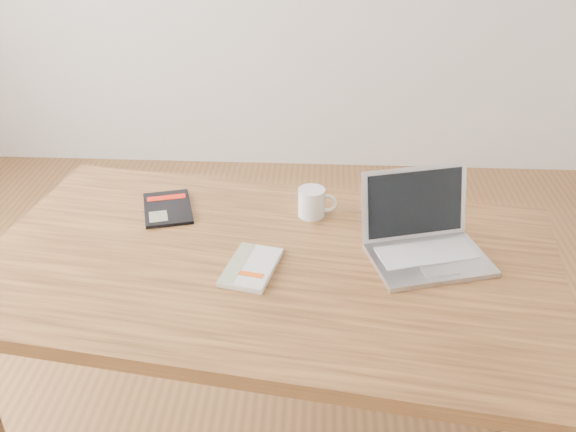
# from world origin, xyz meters

# --- Properties ---
(room) EXTENTS (4.04, 4.04, 2.70)m
(room) POSITION_xyz_m (-0.07, 0.00, 1.36)
(room) COLOR brown
(room) RESTS_ON ground
(desk) EXTENTS (1.65, 1.10, 0.75)m
(desk) POSITION_xyz_m (0.14, -0.19, 0.66)
(desk) COLOR brown
(desk) RESTS_ON ground
(white_guidebook) EXTENTS (0.16, 0.22, 0.02)m
(white_guidebook) POSITION_xyz_m (0.10, -0.24, 0.76)
(white_guidebook) COLOR silver
(white_guidebook) RESTS_ON desk
(black_guidebook) EXTENTS (0.19, 0.24, 0.01)m
(black_guidebook) POSITION_xyz_m (-0.18, 0.06, 0.76)
(black_guidebook) COLOR black
(black_guidebook) RESTS_ON desk
(laptop) EXTENTS (0.36, 0.33, 0.21)m
(laptop) POSITION_xyz_m (0.56, -0.14, 0.80)
(laptop) COLOR silver
(laptop) RESTS_ON desk
(coffee_mug) EXTENTS (0.12, 0.08, 0.09)m
(coffee_mug) POSITION_xyz_m (0.26, 0.05, 0.79)
(coffee_mug) COLOR white
(coffee_mug) RESTS_ON desk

